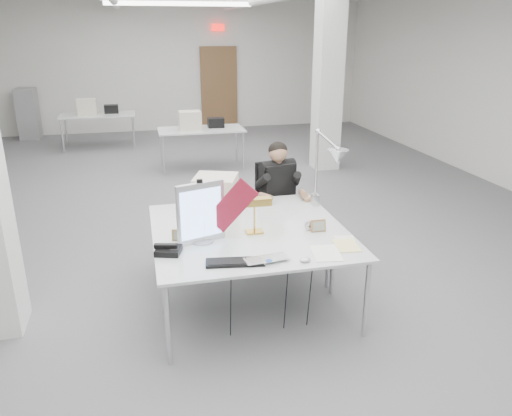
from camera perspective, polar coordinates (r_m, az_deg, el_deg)
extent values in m
cube|color=#59585B|center=(6.88, -4.49, -2.02)|extent=(10.00, 14.00, 0.02)
cube|color=silver|center=(13.39, -9.62, 15.60)|extent=(10.00, 0.02, 3.20)
cube|color=white|center=(9.51, 8.21, 13.99)|extent=(0.45, 0.45, 3.20)
cube|color=brown|center=(13.51, -4.24, 13.50)|extent=(0.95, 0.08, 2.10)
cube|color=red|center=(13.38, -4.38, 19.88)|extent=(0.32, 0.06, 0.16)
cube|color=white|center=(10.36, -8.75, 22.09)|extent=(2.80, 0.14, 0.08)
cube|color=silver|center=(4.32, 0.51, -4.85)|extent=(1.80, 0.90, 0.02)
cube|color=silver|center=(5.13, -1.89, -0.74)|extent=(1.80, 0.90, 0.02)
cube|color=silver|center=(9.55, -6.30, 8.90)|extent=(1.60, 0.80, 0.02)
cube|color=silver|center=(11.68, -17.66, 10.11)|extent=(1.60, 0.80, 0.02)
cube|color=gray|center=(13.35, -24.60, 9.76)|extent=(0.45, 0.55, 1.20)
cube|color=silver|center=(4.39, -6.33, -0.54)|extent=(0.44, 0.17, 0.55)
cube|color=maroon|center=(4.37, -2.77, 0.26)|extent=(0.45, 0.20, 0.52)
cube|color=black|center=(4.06, -2.39, -6.22)|extent=(0.50, 0.23, 0.02)
imported|color=#B5B5BA|center=(4.05, 1.49, -6.24)|extent=(0.39, 0.28, 0.03)
ellipsoid|color=silver|center=(4.10, 5.64, -5.92)|extent=(0.10, 0.08, 0.04)
cube|color=black|center=(4.29, -9.97, -4.82)|extent=(0.25, 0.24, 0.05)
cube|color=#A58047|center=(4.52, -8.78, -3.05)|extent=(0.13, 0.05, 0.10)
cube|color=#AE744B|center=(4.69, 7.13, -2.02)|extent=(0.15, 0.04, 0.11)
cylinder|color=#A8A8AC|center=(4.71, 6.10, -1.98)|extent=(0.09, 0.04, 0.09)
cube|color=white|center=(4.28, 8.02, -5.12)|extent=(0.28, 0.36, 0.01)
cube|color=#F3E991|center=(4.44, 10.31, -4.25)|extent=(0.23, 0.30, 0.01)
cube|color=white|center=(4.59, 10.03, -3.43)|extent=(0.20, 0.16, 0.01)
cube|color=beige|center=(5.10, -4.61, 1.52)|extent=(0.52, 0.51, 0.39)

